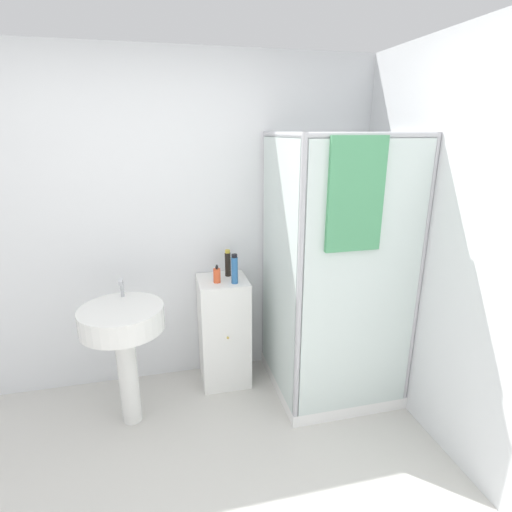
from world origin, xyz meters
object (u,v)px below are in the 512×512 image
soap_dispenser (217,275)px  shampoo_bottle_blue (235,269)px  shampoo_bottle_tall_black (228,263)px  sink (123,332)px

soap_dispenser → shampoo_bottle_blue: 0.14m
shampoo_bottle_tall_black → shampoo_bottle_blue: 0.17m
sink → soap_dispenser: (0.66, 0.27, 0.24)m
shampoo_bottle_tall_black → soap_dispenser: bearing=-130.7°
soap_dispenser → shampoo_bottle_tall_black: bearing=49.3°
shampoo_bottle_blue → sink: bearing=-163.8°
sink → soap_dispenser: size_ratio=7.19×
soap_dispenser → shampoo_bottle_blue: shampoo_bottle_blue is taller
shampoo_bottle_tall_black → shampoo_bottle_blue: (0.02, -0.17, 0.01)m
soap_dispenser → shampoo_bottle_tall_black: (0.10, 0.12, 0.05)m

